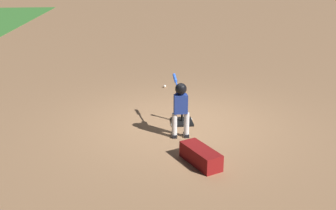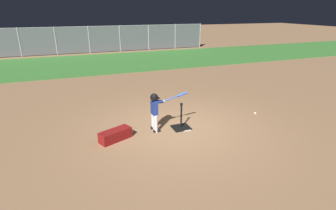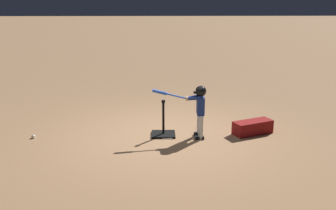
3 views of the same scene
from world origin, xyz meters
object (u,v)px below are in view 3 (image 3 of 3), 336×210
(batter_child, at_px, (198,105))
(equipment_bag, at_px, (253,127))
(batting_tee, at_px, (163,131))
(baseball, at_px, (33,136))

(batter_child, distance_m, equipment_bag, 1.30)
(equipment_bag, bearing_deg, batting_tee, -22.01)
(batting_tee, xyz_separation_m, equipment_bag, (-1.87, -0.06, 0.05))
(batting_tee, relative_size, baseball, 10.19)
(batter_child, bearing_deg, batting_tee, -10.71)
(batting_tee, distance_m, baseball, 2.66)
(baseball, bearing_deg, batting_tee, -177.45)
(baseball, relative_size, equipment_bag, 0.09)
(batter_child, distance_m, baseball, 3.42)
(batter_child, relative_size, baseball, 14.62)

